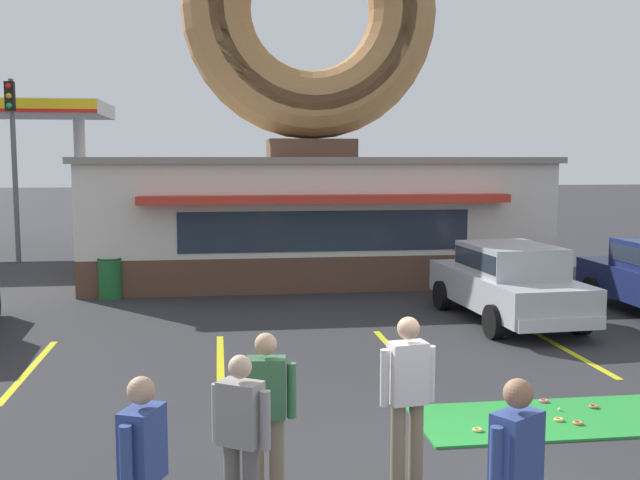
{
  "coord_description": "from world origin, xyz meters",
  "views": [
    {
      "loc": [
        -2.22,
        -7.1,
        3.35
      ],
      "look_at": [
        -0.57,
        5.0,
        2.0
      ],
      "focal_mm": 42.0,
      "sensor_mm": 36.0,
      "label": 1
    }
  ],
  "objects_px": {
    "golf_ball": "(560,409)",
    "trash_bin": "(110,278)",
    "traffic_light_pole": "(13,146)",
    "pedestrian_beanie_man": "(516,477)",
    "pedestrian_blue_sweater_man": "(408,392)",
    "pedestrian_clipboard_woman": "(266,407)",
    "pedestrian_leather_jacket_man": "(143,469)",
    "pedestrian_hooded_kid": "(241,434)",
    "car_silver": "(508,280)"
  },
  "relations": [
    {
      "from": "pedestrian_clipboard_woman",
      "to": "traffic_light_pole",
      "type": "bearing_deg",
      "value": 111.05
    },
    {
      "from": "pedestrian_clipboard_woman",
      "to": "traffic_light_pole",
      "type": "distance_m",
      "value": 19.19
    },
    {
      "from": "traffic_light_pole",
      "to": "pedestrian_beanie_man",
      "type": "bearing_deg",
      "value": -66.44
    },
    {
      "from": "trash_bin",
      "to": "pedestrian_leather_jacket_man",
      "type": "bearing_deg",
      "value": -80.97
    },
    {
      "from": "pedestrian_blue_sweater_man",
      "to": "pedestrian_leather_jacket_man",
      "type": "relative_size",
      "value": 1.05
    },
    {
      "from": "golf_ball",
      "to": "pedestrian_beanie_man",
      "type": "distance_m",
      "value": 4.54
    },
    {
      "from": "pedestrian_leather_jacket_man",
      "to": "pedestrian_clipboard_woman",
      "type": "xyz_separation_m",
      "value": [
        1.05,
        1.36,
        -0.01
      ]
    },
    {
      "from": "pedestrian_beanie_man",
      "to": "golf_ball",
      "type": "bearing_deg",
      "value": 60.07
    },
    {
      "from": "pedestrian_beanie_man",
      "to": "car_silver",
      "type": "bearing_deg",
      "value": 68.47
    },
    {
      "from": "car_silver",
      "to": "traffic_light_pole",
      "type": "distance_m",
      "value": 16.31
    },
    {
      "from": "pedestrian_hooded_kid",
      "to": "traffic_light_pole",
      "type": "relative_size",
      "value": 0.28
    },
    {
      "from": "pedestrian_hooded_kid",
      "to": "pedestrian_leather_jacket_man",
      "type": "distance_m",
      "value": 1.08
    },
    {
      "from": "golf_ball",
      "to": "car_silver",
      "type": "distance_m",
      "value": 5.63
    },
    {
      "from": "golf_ball",
      "to": "pedestrian_beanie_man",
      "type": "xyz_separation_m",
      "value": [
        -2.22,
        -3.86,
        0.9
      ]
    },
    {
      "from": "pedestrian_blue_sweater_man",
      "to": "pedestrian_hooded_kid",
      "type": "distance_m",
      "value": 1.85
    },
    {
      "from": "trash_bin",
      "to": "pedestrian_blue_sweater_man",
      "type": "bearing_deg",
      "value": -67.79
    },
    {
      "from": "pedestrian_leather_jacket_man",
      "to": "pedestrian_hooded_kid",
      "type": "bearing_deg",
      "value": 43.27
    },
    {
      "from": "pedestrian_blue_sweater_man",
      "to": "pedestrian_clipboard_woman",
      "type": "height_order",
      "value": "pedestrian_blue_sweater_man"
    },
    {
      "from": "pedestrian_hooded_kid",
      "to": "pedestrian_leather_jacket_man",
      "type": "xyz_separation_m",
      "value": [
        -0.78,
        -0.74,
        0.04
      ]
    },
    {
      "from": "pedestrian_beanie_man",
      "to": "trash_bin",
      "type": "xyz_separation_m",
      "value": [
        -4.78,
        12.96,
        -0.45
      ]
    },
    {
      "from": "golf_ball",
      "to": "trash_bin",
      "type": "bearing_deg",
      "value": 127.55
    },
    {
      "from": "pedestrian_leather_jacket_man",
      "to": "pedestrian_beanie_man",
      "type": "relative_size",
      "value": 0.97
    },
    {
      "from": "traffic_light_pole",
      "to": "pedestrian_hooded_kid",
      "type": "bearing_deg",
      "value": -70.34
    },
    {
      "from": "pedestrian_hooded_kid",
      "to": "pedestrian_clipboard_woman",
      "type": "bearing_deg",
      "value": 66.6
    },
    {
      "from": "pedestrian_blue_sweater_man",
      "to": "pedestrian_clipboard_woman",
      "type": "relative_size",
      "value": 1.06
    },
    {
      "from": "pedestrian_blue_sweater_man",
      "to": "traffic_light_pole",
      "type": "bearing_deg",
      "value": 115.1
    },
    {
      "from": "car_silver",
      "to": "pedestrian_clipboard_woman",
      "type": "relative_size",
      "value": 2.81
    },
    {
      "from": "pedestrian_blue_sweater_man",
      "to": "trash_bin",
      "type": "xyz_separation_m",
      "value": [
        -4.46,
        10.93,
        -0.48
      ]
    },
    {
      "from": "trash_bin",
      "to": "traffic_light_pole",
      "type": "xyz_separation_m",
      "value": [
        -3.8,
        6.71,
        3.21
      ]
    },
    {
      "from": "golf_ball",
      "to": "pedestrian_leather_jacket_man",
      "type": "height_order",
      "value": "pedestrian_leather_jacket_man"
    },
    {
      "from": "pedestrian_hooded_kid",
      "to": "trash_bin",
      "type": "height_order",
      "value": "pedestrian_hooded_kid"
    },
    {
      "from": "trash_bin",
      "to": "traffic_light_pole",
      "type": "bearing_deg",
      "value": 119.53
    },
    {
      "from": "pedestrian_blue_sweater_man",
      "to": "car_silver",
      "type": "bearing_deg",
      "value": 61.21
    },
    {
      "from": "pedestrian_blue_sweater_man",
      "to": "golf_ball",
      "type": "bearing_deg",
      "value": 35.72
    },
    {
      "from": "pedestrian_hooded_kid",
      "to": "pedestrian_clipboard_woman",
      "type": "distance_m",
      "value": 0.67
    },
    {
      "from": "pedestrian_leather_jacket_man",
      "to": "traffic_light_pole",
      "type": "relative_size",
      "value": 0.29
    },
    {
      "from": "car_silver",
      "to": "pedestrian_clipboard_woman",
      "type": "bearing_deg",
      "value": -126.56
    },
    {
      "from": "pedestrian_blue_sweater_man",
      "to": "pedestrian_beanie_man",
      "type": "relative_size",
      "value": 1.03
    },
    {
      "from": "golf_ball",
      "to": "pedestrian_hooded_kid",
      "type": "distance_m",
      "value": 5.01
    },
    {
      "from": "pedestrian_leather_jacket_man",
      "to": "pedestrian_beanie_man",
      "type": "xyz_separation_m",
      "value": [
        2.81,
        -0.6,
        0.03
      ]
    },
    {
      "from": "pedestrian_hooded_kid",
      "to": "traffic_light_pole",
      "type": "xyz_separation_m",
      "value": [
        -6.55,
        18.33,
        2.82
      ]
    },
    {
      "from": "car_silver",
      "to": "pedestrian_leather_jacket_man",
      "type": "distance_m",
      "value": 10.79
    },
    {
      "from": "pedestrian_hooded_kid",
      "to": "pedestrian_leather_jacket_man",
      "type": "height_order",
      "value": "pedestrian_leather_jacket_man"
    },
    {
      "from": "golf_ball",
      "to": "trash_bin",
      "type": "relative_size",
      "value": 0.04
    },
    {
      "from": "car_silver",
      "to": "traffic_light_pole",
      "type": "xyz_separation_m",
      "value": [
        -12.22,
        10.43,
        2.84
      ]
    },
    {
      "from": "pedestrian_blue_sweater_man",
      "to": "pedestrian_clipboard_woman",
      "type": "bearing_deg",
      "value": -176.85
    },
    {
      "from": "car_silver",
      "to": "pedestrian_blue_sweater_man",
      "type": "bearing_deg",
      "value": -118.79
    },
    {
      "from": "car_silver",
      "to": "trash_bin",
      "type": "xyz_separation_m",
      "value": [
        -8.42,
        3.72,
        -0.37
      ]
    },
    {
      "from": "pedestrian_hooded_kid",
      "to": "traffic_light_pole",
      "type": "distance_m",
      "value": 19.67
    },
    {
      "from": "pedestrian_leather_jacket_man",
      "to": "car_silver",
      "type": "bearing_deg",
      "value": 53.24
    }
  ]
}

